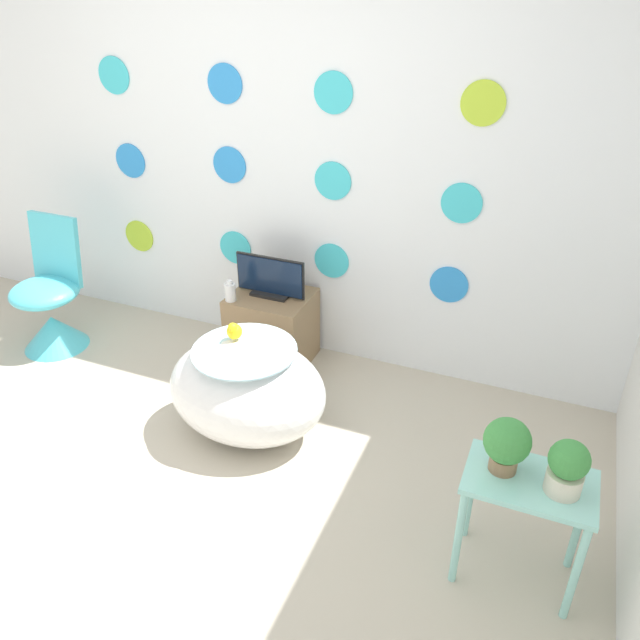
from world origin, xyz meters
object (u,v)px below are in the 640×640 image
at_px(tv, 270,279).
at_px(potted_plant_right, 567,467).
at_px(chair, 51,309).
at_px(potted_plant_left, 507,443).
at_px(vase, 230,292).
at_px(bathtub, 247,390).

bearing_deg(tv, potted_plant_right, -32.20).
distance_m(chair, tv, 1.49).
bearing_deg(potted_plant_left, vase, 151.99).
height_order(bathtub, tv, tv).
bearing_deg(bathtub, vase, 125.80).
distance_m(tv, potted_plant_right, 2.07).
relative_size(tv, potted_plant_left, 1.92).
bearing_deg(bathtub, chair, 169.73).
xyz_separation_m(tv, potted_plant_left, (1.53, -1.07, 0.08)).
relative_size(bathtub, chair, 1.00).
relative_size(chair, tv, 1.94).
bearing_deg(vase, chair, -168.52).
bearing_deg(chair, potted_plant_left, -12.85).
distance_m(bathtub, potted_plant_right, 1.65).
bearing_deg(potted_plant_left, chair, 167.15).
height_order(chair, potted_plant_right, chair).
xyz_separation_m(bathtub, chair, (-1.60, 0.29, -0.00)).
xyz_separation_m(chair, potted_plant_right, (3.15, -0.70, 0.37)).
bearing_deg(tv, bathtub, -74.28).
height_order(bathtub, potted_plant_right, potted_plant_right).
distance_m(tv, potted_plant_left, 1.87).
xyz_separation_m(tv, vase, (-0.19, -0.15, -0.05)).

